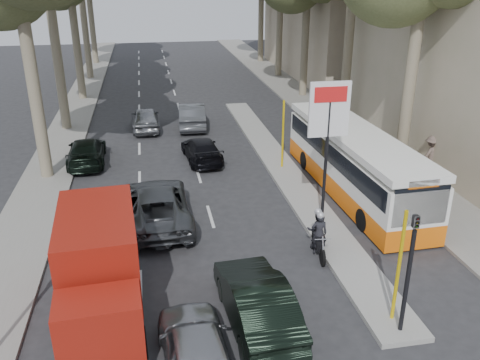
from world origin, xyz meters
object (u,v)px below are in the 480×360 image
object	(u,v)px
red_truck	(99,268)
dark_hatchback	(256,301)
city_bus	(354,161)
silver_hatchback	(197,352)
motorcycle	(318,233)

from	to	relation	value
red_truck	dark_hatchback	bearing A→B (deg)	-19.81
dark_hatchback	city_bus	size ratio (longest dim) A/B	0.42
red_truck	city_bus	distance (m)	12.39
red_truck	city_bus	xyz separation A→B (m)	(10.30, 6.89, -0.06)
city_bus	red_truck	bearing A→B (deg)	-148.15
silver_hatchback	city_bus	xyz separation A→B (m)	(7.92, 9.76, 0.78)
dark_hatchback	motorcycle	distance (m)	4.51
silver_hatchback	red_truck	xyz separation A→B (m)	(-2.38, 2.87, 0.84)
dark_hatchback	motorcycle	xyz separation A→B (m)	(2.92, 3.43, 0.01)
red_truck	city_bus	bearing A→B (deg)	30.10
silver_hatchback	dark_hatchback	xyz separation A→B (m)	(1.83, 1.66, 0.04)
silver_hatchback	dark_hatchback	bearing A→B (deg)	-140.98
silver_hatchback	city_bus	world-z (taller)	city_bus
dark_hatchback	city_bus	bearing A→B (deg)	-130.38
dark_hatchback	red_truck	size ratio (longest dim) A/B	0.80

